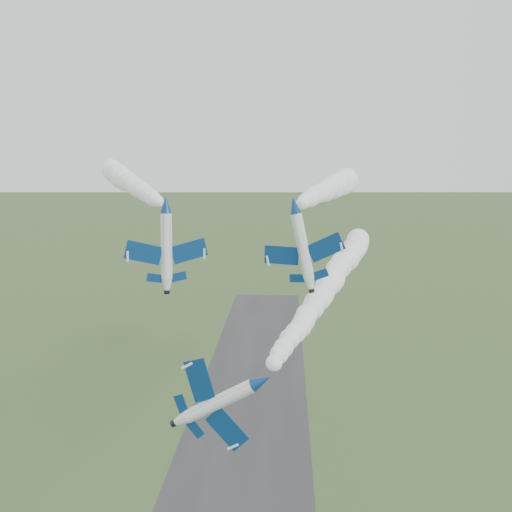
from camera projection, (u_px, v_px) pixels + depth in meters
The scene contains 7 objects.
runway at pixel (240, 476), 93.26m from camera, with size 24.00×260.00×0.04m, color #313133.
jet_lead at pixel (262, 381), 55.74m from camera, with size 5.50×12.15×8.70m.
smoke_trail_jet_lead at pixel (331, 280), 95.12m from camera, with size 5.10×78.09×5.10m, color white, non-canonical shape.
jet_pair_left at pixel (166, 204), 77.09m from camera, with size 11.32×12.96×3.34m.
smoke_trail_jet_pair_left at pixel (130, 183), 105.46m from camera, with size 4.51×54.71×4.51m, color white, non-canonical shape.
jet_pair_right at pixel (294, 205), 76.07m from camera, with size 10.97×13.18×3.81m.
smoke_trail_jet_pair_right at pixel (330, 189), 105.06m from camera, with size 5.18×54.86×5.18m, color white, non-canonical shape.
Camera 1 is at (7.39, -55.94, 50.69)m, focal length 40.00 mm.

